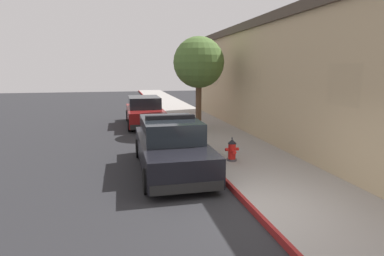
# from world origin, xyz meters

# --- Properties ---
(ground_plane) EXTENTS (28.55, 60.00, 0.20)m
(ground_plane) POSITION_xyz_m (-4.51, 10.00, -0.10)
(ground_plane) COLOR #232326
(sidewalk_pavement) EXTENTS (2.98, 60.00, 0.15)m
(sidewalk_pavement) POSITION_xyz_m (1.49, 10.00, 0.07)
(sidewalk_pavement) COLOR gray
(sidewalk_pavement) RESTS_ON ground
(curb_painted_edge) EXTENTS (0.08, 60.00, 0.15)m
(curb_painted_edge) POSITION_xyz_m (-0.04, 10.00, 0.07)
(curb_painted_edge) COLOR maroon
(curb_painted_edge) RESTS_ON ground
(storefront_building) EXTENTS (5.54, 20.39, 5.14)m
(storefront_building) POSITION_xyz_m (5.62, 6.89, 2.58)
(storefront_building) COLOR tan
(storefront_building) RESTS_ON ground
(police_cruiser) EXTENTS (1.94, 4.84, 1.68)m
(police_cruiser) POSITION_xyz_m (-1.26, 3.26, 0.74)
(police_cruiser) COLOR black
(police_cruiser) RESTS_ON ground
(parked_car_silver_ahead) EXTENTS (1.94, 4.84, 1.56)m
(parked_car_silver_ahead) POSITION_xyz_m (-1.41, 11.56, 0.74)
(parked_car_silver_ahead) COLOR maroon
(parked_car_silver_ahead) RESTS_ON ground
(fire_hydrant) EXTENTS (0.44, 0.40, 0.76)m
(fire_hydrant) POSITION_xyz_m (0.71, 3.31, 0.50)
(fire_hydrant) COLOR #4C4C51
(fire_hydrant) RESTS_ON sidewalk_pavement
(street_tree) EXTENTS (2.40, 2.40, 4.41)m
(street_tree) POSITION_xyz_m (0.98, 8.82, 3.33)
(street_tree) COLOR brown
(street_tree) RESTS_ON sidewalk_pavement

